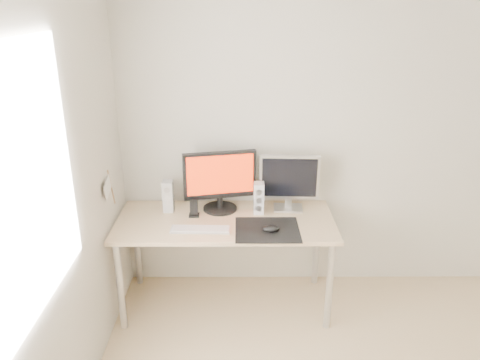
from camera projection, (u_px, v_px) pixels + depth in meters
name	position (u px, v px, depth m)	size (l,w,h in m)	color
wall_back	(346.00, 137.00, 3.60)	(3.50, 3.50, 0.00)	silver
wall_left	(20.00, 252.00, 1.96)	(3.50, 3.50, 0.00)	silver
window_pane	(13.00, 197.00, 1.87)	(1.30, 1.30, 0.00)	white
mousepad	(267.00, 230.00, 3.28)	(0.45, 0.40, 0.00)	black
mouse	(271.00, 229.00, 3.25)	(0.12, 0.07, 0.04)	black
desk	(226.00, 229.00, 3.46)	(1.60, 0.70, 0.73)	#D1B587
main_monitor	(220.00, 179.00, 3.51)	(0.55, 0.31, 0.47)	black
second_monitor	(289.00, 180.00, 3.52)	(0.45, 0.17, 0.43)	silver
speaker_left	(168.00, 196.00, 3.54)	(0.08, 0.09, 0.24)	silver
speaker_right	(259.00, 198.00, 3.50)	(0.08, 0.09, 0.24)	white
keyboard	(201.00, 229.00, 3.27)	(0.42, 0.13, 0.02)	silver
phone_dock	(194.00, 211.00, 3.48)	(0.08, 0.07, 0.14)	black
pennant	(109.00, 187.00, 3.19)	(0.01, 0.23, 0.29)	#A57F54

